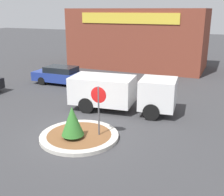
% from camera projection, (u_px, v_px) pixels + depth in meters
% --- Properties ---
extents(ground_plane, '(120.00, 120.00, 0.00)m').
position_uv_depth(ground_plane, '(79.00, 138.00, 12.44)').
color(ground_plane, '#38383A').
extents(traffic_island, '(3.48, 3.48, 0.16)m').
position_uv_depth(traffic_island, '(79.00, 136.00, 12.41)').
color(traffic_island, '#BCB7AD').
rests_on(traffic_island, ground_plane).
extents(stop_sign, '(0.71, 0.07, 2.36)m').
position_uv_depth(stop_sign, '(99.00, 103.00, 11.93)').
color(stop_sign, '#4C4C51').
rests_on(stop_sign, ground_plane).
extents(island_shrub, '(0.97, 0.97, 1.40)m').
position_uv_depth(island_shrub, '(72.00, 121.00, 11.86)').
color(island_shrub, brown).
rests_on(island_shrub, traffic_island).
extents(utility_truck, '(5.93, 2.58, 1.96)m').
position_uv_depth(utility_truck, '(121.00, 91.00, 15.47)').
color(utility_truck, silver).
rests_on(utility_truck, ground_plane).
extents(storefront_building, '(12.64, 6.07, 5.53)m').
position_uv_depth(storefront_building, '(138.00, 38.00, 27.19)').
color(storefront_building, brown).
rests_on(storefront_building, ground_plane).
extents(parked_sedan_blue, '(4.80, 1.83, 1.35)m').
position_uv_depth(parked_sedan_blue, '(64.00, 75.00, 21.15)').
color(parked_sedan_blue, navy).
rests_on(parked_sedan_blue, ground_plane).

